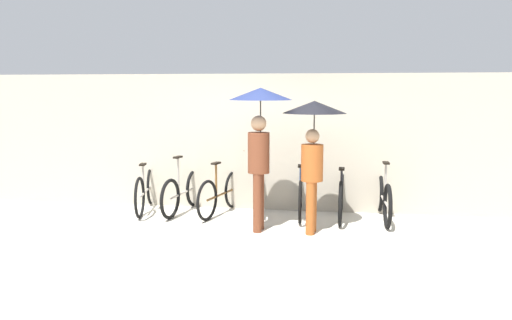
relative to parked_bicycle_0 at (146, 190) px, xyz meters
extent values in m
plane|color=beige|center=(2.01, -1.77, -0.36)|extent=(30.00, 30.00, 0.00)
cube|color=#B2A893|center=(2.01, 0.45, 0.82)|extent=(12.02, 0.12, 2.36)
torus|color=black|center=(-0.09, 0.50, -0.02)|extent=(0.17, 0.68, 0.68)
torus|color=black|center=(0.09, -0.51, -0.02)|extent=(0.17, 0.68, 0.68)
cylinder|color=#A59E93|center=(0.00, -0.01, -0.02)|extent=(0.21, 1.02, 0.04)
cylinder|color=#A59E93|center=(0.03, -0.19, 0.22)|extent=(0.04, 0.04, 0.48)
cube|color=black|center=(0.03, -0.19, 0.48)|extent=(0.12, 0.21, 0.03)
cylinder|color=#A59E93|center=(-0.09, 0.50, 0.34)|extent=(0.04, 0.04, 0.73)
cylinder|color=#A59E93|center=(-0.09, 0.50, 0.71)|extent=(0.44, 0.10, 0.03)
torus|color=black|center=(0.74, 0.47, -0.03)|extent=(0.15, 0.67, 0.66)
torus|color=black|center=(0.60, -0.49, -0.03)|extent=(0.15, 0.67, 0.66)
cylinder|color=#A59E93|center=(0.67, -0.01, -0.03)|extent=(0.17, 0.97, 0.04)
cylinder|color=#A59E93|center=(0.65, -0.18, 0.28)|extent=(0.04, 0.04, 0.63)
cube|color=black|center=(0.65, -0.18, 0.61)|extent=(0.12, 0.21, 0.03)
cylinder|color=#A59E93|center=(0.74, 0.47, 0.35)|extent=(0.04, 0.04, 0.77)
cylinder|color=#A59E93|center=(0.74, 0.47, 0.74)|extent=(0.44, 0.09, 0.03)
torus|color=black|center=(1.46, 0.45, -0.03)|extent=(0.21, 0.65, 0.66)
torus|color=black|center=(1.22, -0.50, -0.03)|extent=(0.21, 0.65, 0.66)
cylinder|color=brown|center=(1.34, -0.03, -0.03)|extent=(0.27, 0.96, 0.04)
cylinder|color=brown|center=(1.30, -0.19, 0.24)|extent=(0.04, 0.04, 0.54)
cube|color=black|center=(1.30, -0.19, 0.53)|extent=(0.14, 0.22, 0.03)
cylinder|color=brown|center=(1.46, 0.45, 0.32)|extent=(0.04, 0.04, 0.70)
cylinder|color=brown|center=(1.46, 0.45, 0.67)|extent=(0.43, 0.13, 0.03)
torus|color=black|center=(1.96, 0.47, 0.00)|extent=(0.14, 0.73, 0.73)
torus|color=black|center=(2.07, -0.54, 0.00)|extent=(0.14, 0.73, 0.73)
cylinder|color=#A59E93|center=(2.01, -0.03, 0.00)|extent=(0.15, 1.01, 0.04)
cylinder|color=#A59E93|center=(2.03, -0.21, 0.24)|extent=(0.04, 0.04, 0.47)
cube|color=black|center=(2.03, -0.21, 0.49)|extent=(0.11, 0.21, 0.03)
cylinder|color=#A59E93|center=(1.96, 0.47, 0.31)|extent=(0.04, 0.04, 0.63)
cylinder|color=#A59E93|center=(1.96, 0.47, 0.63)|extent=(0.44, 0.08, 0.03)
torus|color=black|center=(2.66, 0.55, -0.02)|extent=(0.07, 0.69, 0.69)
torus|color=black|center=(2.71, -0.45, -0.02)|extent=(0.07, 0.69, 0.69)
cylinder|color=#19478C|center=(2.68, 0.05, -0.02)|extent=(0.08, 1.01, 0.04)
cylinder|color=#19478C|center=(2.69, -0.13, 0.23)|extent=(0.04, 0.04, 0.51)
cube|color=black|center=(2.69, -0.13, 0.50)|extent=(0.10, 0.20, 0.03)
cylinder|color=#19478C|center=(2.66, 0.55, 0.29)|extent=(0.04, 0.04, 0.63)
cylinder|color=#19478C|center=(2.66, 0.55, 0.61)|extent=(0.44, 0.05, 0.03)
torus|color=black|center=(3.37, 0.53, -0.01)|extent=(0.08, 0.71, 0.71)
torus|color=black|center=(3.33, -0.50, -0.01)|extent=(0.08, 0.71, 0.71)
cylinder|color=black|center=(3.35, 0.01, -0.01)|extent=(0.08, 1.03, 0.04)
cylinder|color=black|center=(3.34, -0.16, 0.23)|extent=(0.04, 0.04, 0.47)
cube|color=black|center=(3.34, -0.16, 0.48)|extent=(0.10, 0.20, 0.03)
cylinder|color=black|center=(3.37, 0.53, 0.33)|extent=(0.04, 0.04, 0.69)
cylinder|color=black|center=(3.37, 0.53, 0.68)|extent=(0.44, 0.05, 0.03)
torus|color=black|center=(4.01, 0.53, -0.02)|extent=(0.08, 0.69, 0.69)
torus|color=black|center=(4.03, -0.53, -0.02)|extent=(0.08, 0.69, 0.69)
cylinder|color=#A59E93|center=(4.02, 0.00, -0.02)|extent=(0.06, 1.06, 0.04)
cylinder|color=#A59E93|center=(4.03, -0.19, 0.28)|extent=(0.04, 0.04, 0.60)
cube|color=black|center=(4.03, -0.19, 0.59)|extent=(0.09, 0.20, 0.03)
cylinder|color=#A59E93|center=(4.01, 0.53, 0.28)|extent=(0.04, 0.04, 0.61)
cylinder|color=#A59E93|center=(4.01, 0.53, 0.59)|extent=(0.44, 0.04, 0.03)
cylinder|color=brown|center=(2.12, -1.03, 0.08)|extent=(0.13, 0.13, 0.88)
cylinder|color=brown|center=(2.13, -0.85, 0.08)|extent=(0.13, 0.13, 0.88)
cylinder|color=brown|center=(2.12, -0.94, 0.81)|extent=(0.32, 0.32, 0.60)
sphere|color=tan|center=(2.12, -0.94, 1.24)|extent=(0.23, 0.23, 0.23)
cylinder|color=#332D28|center=(2.13, -0.80, 1.21)|extent=(0.02, 0.02, 0.73)
cone|color=#19234C|center=(2.13, -0.80, 1.67)|extent=(0.95, 0.95, 0.18)
cylinder|color=#9E4C1E|center=(2.89, -1.04, 0.03)|extent=(0.13, 0.13, 0.78)
cylinder|color=#9E4C1E|center=(2.91, -0.86, 0.03)|extent=(0.13, 0.13, 0.78)
cylinder|color=#9E4C1E|center=(2.90, -0.95, 0.68)|extent=(0.32, 0.32, 0.53)
sphere|color=tan|center=(2.90, -0.95, 1.07)|extent=(0.20, 0.20, 0.20)
cylinder|color=#332D28|center=(2.92, -0.81, 1.05)|extent=(0.02, 0.02, 0.68)
cone|color=black|center=(2.92, -0.81, 1.48)|extent=(0.93, 0.93, 0.18)
camera|label=1|loc=(3.17, -8.11, 1.73)|focal=35.00mm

